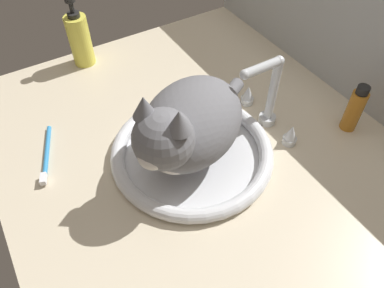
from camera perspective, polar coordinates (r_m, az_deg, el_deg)
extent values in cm
cube|color=beige|center=(82.04, 2.26, -3.33)|extent=(108.72, 83.63, 3.00)
cube|color=#B2B7BC|center=(97.37, 24.93, 12.62)|extent=(108.72, 2.40, 31.40)
torus|color=white|center=(80.58, 0.00, -1.17)|extent=(35.36, 35.36, 3.09)
cylinder|color=white|center=(81.52, 0.00, -1.74)|extent=(30.73, 30.73, 0.60)
cylinder|color=silver|center=(90.26, 11.47, 3.81)|extent=(4.00, 4.00, 1.84)
cylinder|color=silver|center=(84.53, 12.35, 8.05)|extent=(2.00, 2.00, 15.66)
sphere|color=silver|center=(79.87, 13.27, 12.35)|extent=(2.20, 2.20, 2.20)
cylinder|color=silver|center=(77.30, 10.77, 11.49)|extent=(2.00, 8.76, 2.00)
sphere|color=silver|center=(74.91, 8.12, 10.54)|extent=(2.10, 2.10, 2.10)
cylinder|color=silver|center=(94.56, 8.44, 6.66)|extent=(3.20, 3.20, 1.60)
cone|color=silver|center=(92.87, 8.62, 7.87)|extent=(2.88, 2.88, 3.64)
cylinder|color=silver|center=(86.65, 14.72, 0.57)|extent=(3.20, 3.20, 1.60)
cone|color=silver|center=(84.81, 15.06, 1.76)|extent=(2.88, 2.88, 3.64)
ellipsoid|color=slate|center=(74.02, 0.00, 3.37)|extent=(28.37, 30.88, 14.85)
sphere|color=slate|center=(65.06, -4.42, 0.74)|extent=(11.39, 11.39, 11.39)
cone|color=slate|center=(59.31, -1.99, 3.54)|extent=(4.33, 4.33, 4.27)
cone|color=slate|center=(62.27, -7.39, 5.73)|extent=(4.33, 4.33, 4.27)
ellipsoid|color=silver|center=(63.69, -6.45, -2.40)|extent=(5.84, 5.30, 3.65)
ellipsoid|color=silver|center=(69.54, -3.61, -1.46)|extent=(12.36, 11.07, 8.17)
cylinder|color=slate|center=(88.27, 5.14, 6.86)|extent=(9.47, 13.68, 3.20)
cylinder|color=#C67A23|center=(91.92, 23.63, 4.69)|extent=(3.65, 3.65, 10.33)
cylinder|color=black|center=(88.26, 24.81, 7.53)|extent=(2.73, 2.73, 1.80)
cylinder|color=#E5DB4C|center=(107.98, -16.83, 14.96)|extent=(5.84, 5.84, 13.87)
cylinder|color=black|center=(104.30, -17.77, 18.40)|extent=(3.21, 3.21, 1.20)
cylinder|color=black|center=(103.37, -18.04, 19.38)|extent=(1.17, 1.17, 2.92)
cylinder|color=#338CD1|center=(88.33, -21.39, -0.87)|extent=(13.84, 5.95, 1.00)
cube|color=white|center=(82.44, -21.89, -4.97)|extent=(2.86, 2.03, 1.20)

